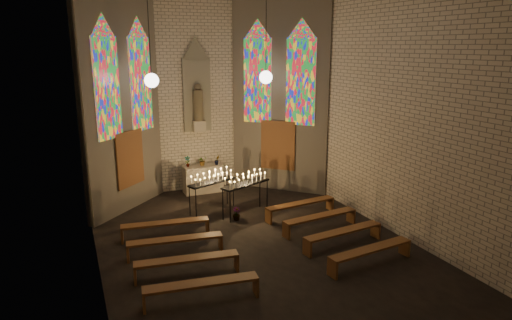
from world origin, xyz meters
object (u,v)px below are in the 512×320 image
at_px(votive_stand_right, 246,181).
at_px(aisle_flower_pot, 236,214).
at_px(altar, 203,179).
at_px(votive_stand_left, 212,179).

bearing_deg(votive_stand_right, aisle_flower_pot, -163.80).
bearing_deg(altar, votive_stand_left, -97.74).
distance_m(altar, votive_stand_right, 2.87).
xyz_separation_m(aisle_flower_pot, votive_stand_right, (0.46, 0.37, 0.90)).
bearing_deg(altar, votive_stand_right, -77.44).
distance_m(votive_stand_left, votive_stand_right, 1.14).
relative_size(altar, votive_stand_left, 0.82).
relative_size(votive_stand_left, votive_stand_right, 0.97).
height_order(altar, votive_stand_left, votive_stand_left).
distance_m(aisle_flower_pot, votive_stand_right, 1.08).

